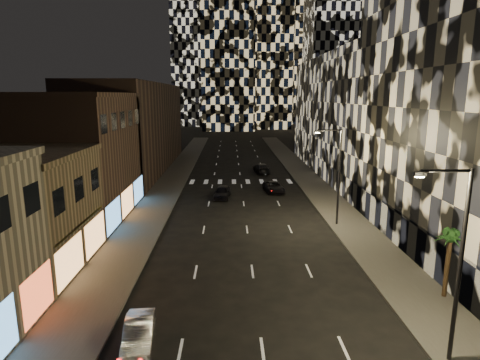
{
  "coord_description": "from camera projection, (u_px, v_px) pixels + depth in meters",
  "views": [
    {
      "loc": [
        -1.53,
        -6.24,
        12.14
      ],
      "look_at": [
        -0.8,
        22.76,
        6.0
      ],
      "focal_mm": 30.0,
      "sensor_mm": 36.0,
      "label": 1
    }
  ],
  "objects": [
    {
      "name": "curb_right",
      "position": [
        296.0,
        181.0,
        57.74
      ],
      "size": [
        0.2,
        120.0,
        0.15
      ],
      "primitive_type": "cube",
      "color": "#4C4C47",
      "rests_on": "ground"
    },
    {
      "name": "sidewalk_right",
      "position": [
        310.0,
        181.0,
        57.79
      ],
      "size": [
        4.0,
        120.0,
        0.15
      ],
      "primitive_type": "cube",
      "color": "#47443F",
      "rests_on": "ground"
    },
    {
      "name": "car_dark_oncoming",
      "position": [
        262.0,
        168.0,
        64.07
      ],
      "size": [
        2.54,
        5.29,
        1.48
      ],
      "primitive_type": "imported",
      "rotation": [
        0.0,
        0.0,
        3.23
      ],
      "color": "black",
      "rests_on": "ground"
    },
    {
      "name": "midrise_base",
      "position": [
        400.0,
        229.0,
        32.61
      ],
      "size": [
        0.6,
        25.0,
        3.0
      ],
      "primitive_type": "cube",
      "color": "#383838",
      "rests_on": "ground"
    },
    {
      "name": "retail_filler_left",
      "position": [
        135.0,
        127.0,
        65.47
      ],
      "size": [
        10.0,
        40.0,
        14.0
      ],
      "primitive_type": "cube",
      "color": "#4F372C",
      "rests_on": "ground"
    },
    {
      "name": "streetlight_near",
      "position": [
        456.0,
        254.0,
        17.54
      ],
      "size": [
        2.55,
        0.25,
        9.0
      ],
      "color": "black",
      "rests_on": "sidewalk_right"
    },
    {
      "name": "retail_tan",
      "position": [
        9.0,
        214.0,
        27.95
      ],
      "size": [
        10.0,
        10.0,
        8.0
      ],
      "primitive_type": "cube",
      "color": "olive",
      "rests_on": "ground"
    },
    {
      "name": "palm_tree",
      "position": [
        450.0,
        241.0,
        23.74
      ],
      "size": [
        2.18,
        2.16,
        4.28
      ],
      "color": "#47331E",
      "rests_on": "sidewalk_right"
    },
    {
      "name": "sidewalk_left",
      "position": [
        171.0,
        181.0,
        57.3
      ],
      "size": [
        4.0,
        120.0,
        0.15
      ],
      "primitive_type": "cube",
      "color": "#47443F",
      "rests_on": "ground"
    },
    {
      "name": "curb_left",
      "position": [
        186.0,
        181.0,
        57.35
      ],
      "size": [
        0.2,
        120.0,
        0.15
      ],
      "primitive_type": "cube",
      "color": "#4C4C47",
      "rests_on": "ground"
    },
    {
      "name": "midrise_filler_right",
      "position": [
        367.0,
        116.0,
        63.03
      ],
      "size": [
        16.0,
        40.0,
        18.0
      ],
      "primitive_type": "cube",
      "color": "#232326",
      "rests_on": "ground"
    },
    {
      "name": "car_silver_parked",
      "position": [
        139.0,
        333.0,
        19.73
      ],
      "size": [
        1.84,
        4.09,
        1.3
      ],
      "primitive_type": "imported",
      "rotation": [
        0.0,
        0.0,
        0.12
      ],
      "color": "#ABAAB0",
      "rests_on": "ground"
    },
    {
      "name": "streetlight_far",
      "position": [
        337.0,
        170.0,
        37.1
      ],
      "size": [
        2.55,
        0.25,
        9.0
      ],
      "color": "black",
      "rests_on": "sidewalk_right"
    },
    {
      "name": "retail_brown",
      "position": [
        74.0,
        158.0,
        39.76
      ],
      "size": [
        10.0,
        15.0,
        12.0
      ],
      "primitive_type": "cube",
      "color": "#4F372C",
      "rests_on": "ground"
    },
    {
      "name": "car_dark_midlane",
      "position": [
        222.0,
        192.0,
        48.2
      ],
      "size": [
        2.26,
        4.51,
        1.47
      ],
      "primitive_type": "imported",
      "rotation": [
        0.0,
        0.0,
        -0.12
      ],
      "color": "black",
      "rests_on": "ground"
    },
    {
      "name": "car_dark_rightlane",
      "position": [
        274.0,
        187.0,
        51.19
      ],
      "size": [
        2.73,
        4.92,
        1.3
      ],
      "primitive_type": "imported",
      "rotation": [
        0.0,
        0.0,
        0.13
      ],
      "color": "black",
      "rests_on": "ground"
    }
  ]
}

